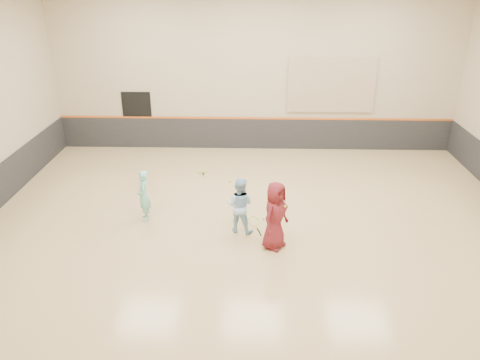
{
  "coord_description": "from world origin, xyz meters",
  "views": [
    {
      "loc": [
        -0.07,
        -11.22,
        6.41
      ],
      "look_at": [
        -0.4,
        0.4,
        1.15
      ],
      "focal_mm": 35.0,
      "sensor_mm": 36.0,
      "label": 1
    }
  ],
  "objects_px": {
    "spare_racket": "(202,169)",
    "young_man": "(275,216)",
    "instructor": "(240,205)",
    "girl": "(144,196)"
  },
  "relations": [
    {
      "from": "instructor",
      "to": "spare_racket",
      "type": "height_order",
      "value": "instructor"
    },
    {
      "from": "instructor",
      "to": "young_man",
      "type": "relative_size",
      "value": 0.87
    },
    {
      "from": "girl",
      "to": "instructor",
      "type": "relative_size",
      "value": 0.95
    },
    {
      "from": "spare_racket",
      "to": "young_man",
      "type": "bearing_deg",
      "value": -63.84
    },
    {
      "from": "girl",
      "to": "young_man",
      "type": "bearing_deg",
      "value": 56.54
    },
    {
      "from": "instructor",
      "to": "young_man",
      "type": "bearing_deg",
      "value": 154.96
    },
    {
      "from": "instructor",
      "to": "young_man",
      "type": "xyz_separation_m",
      "value": [
        0.89,
        -0.76,
        0.12
      ]
    },
    {
      "from": "instructor",
      "to": "young_man",
      "type": "distance_m",
      "value": 1.18
    },
    {
      "from": "young_man",
      "to": "instructor",
      "type": "bearing_deg",
      "value": 83.79
    },
    {
      "from": "young_man",
      "to": "spare_racket",
      "type": "xyz_separation_m",
      "value": [
        -2.32,
        4.71,
        -0.8
      ]
    }
  ]
}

